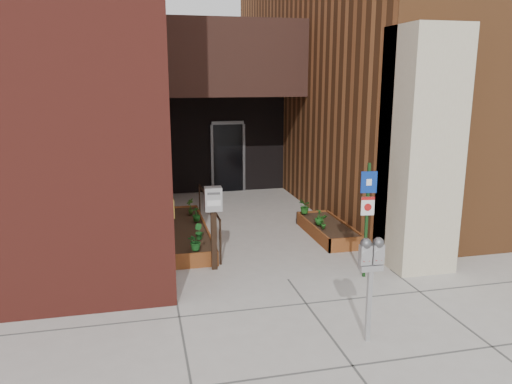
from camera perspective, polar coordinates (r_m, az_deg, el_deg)
ground at (r=9.01m, az=3.68°, el=-9.95°), size 80.00×80.00×0.00m
architecture at (r=15.08m, az=-4.69°, el=18.53°), size 20.00×14.60×10.00m
planter_left at (r=11.20m, az=-7.99°, el=-4.70°), size 0.90×3.60×0.30m
planter_right at (r=11.42m, az=8.23°, el=-4.34°), size 0.80×2.20×0.30m
handrail at (r=11.03m, az=-5.48°, el=-1.58°), size 0.04×3.34×0.90m
parking_meter at (r=6.79m, az=13.02°, el=-7.78°), size 0.33×0.16×1.47m
sign_post at (r=8.92m, az=12.60°, el=-1.83°), size 0.28×0.08×2.08m
payment_dropbox at (r=9.14m, az=-4.90°, el=-2.12°), size 0.32×0.25×1.57m
shrub_left_a at (r=9.58m, az=-6.92°, el=-5.58°), size 0.44×0.44×0.35m
shrub_left_b at (r=10.19m, az=-6.62°, el=-4.51°), size 0.24×0.24×0.32m
shrub_left_c at (r=11.46m, az=-6.83°, el=-2.52°), size 0.25×0.25×0.33m
shrub_left_d at (r=12.03m, az=-7.52°, el=-1.65°), size 0.27×0.27×0.38m
shrub_right_a at (r=11.19m, az=7.24°, el=-2.85°), size 0.20×0.20×0.35m
shrub_right_b at (r=10.91m, az=7.77°, el=-3.34°), size 0.18×0.18×0.33m
shrub_right_c at (r=12.06m, az=5.63°, el=-1.64°), size 0.33×0.33×0.36m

